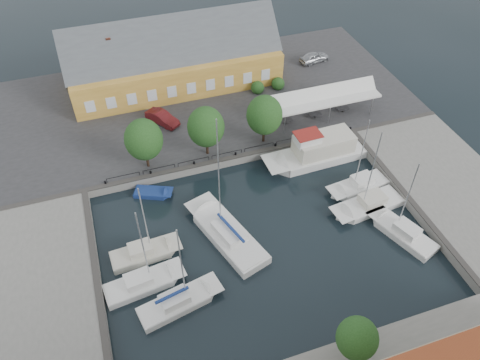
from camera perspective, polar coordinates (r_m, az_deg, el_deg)
The scene contains 19 objects.
ground at distance 48.19m, azimuth 2.29°, elevation -5.99°, with size 140.00×140.00×0.00m, color black.
north_quay at distance 64.29m, azimuth -4.92°, elevation 9.39°, with size 56.00×26.00×1.00m, color #2D2D30.
west_quay at distance 46.30m, azimuth -23.97°, elevation -13.60°, with size 12.00×24.00×1.00m, color slate.
east_quay at distance 56.34m, azimuth 24.55°, elevation -1.11°, with size 12.00×24.00×1.00m, color slate.
quay_edge_fittings at distance 50.40m, azimuth 0.48°, elevation -1.29°, with size 56.00×24.72×0.40m.
warehouse at distance 66.27m, azimuth -8.61°, elevation 14.20°, with size 28.56×14.00×9.55m.
tent_canopy at distance 60.24m, azimuth 10.23°, elevation 9.83°, with size 14.00×4.00×2.83m.
quay_trees at distance 52.68m, azimuth -4.18°, elevation 6.47°, with size 18.20×4.20×6.30m.
car_silver at distance 72.62m, azimuth 9.05°, elevation 14.57°, with size 1.83×4.54×1.55m, color #B4B7BC.
car_red at distance 59.92m, azimuth -9.46°, elevation 7.48°, with size 1.63×4.67×1.54m, color maroon.
center_sailboat at distance 47.19m, azimuth -1.56°, elevation -6.73°, with size 6.30×11.25×14.70m.
trawler at distance 55.87m, azimuth 9.49°, elevation 3.36°, with size 12.52×3.99×5.00m.
east_boat_a at distance 53.62m, azimuth 14.27°, elevation -0.77°, with size 7.32×3.16×10.25m.
east_boat_b at distance 51.77m, azimuth 15.36°, elevation -3.06°, with size 8.36×3.58×11.11m.
east_boat_c at distance 50.18m, azimuth 19.17°, elevation -6.19°, with size 4.85×7.83×9.83m.
west_boat_b at distance 46.78m, azimuth -11.56°, elevation -8.83°, with size 7.02×2.75×9.61m.
west_boat_c at distance 44.78m, azimuth -11.72°, elevation -12.33°, with size 7.72×3.29×10.26m.
west_boat_d at distance 43.17m, azimuth -7.49°, elevation -14.67°, with size 8.00×3.85×10.48m.
launch_nw at distance 52.33m, azimuth -10.58°, elevation -1.63°, with size 4.47×3.21×0.88m.
Camera 1 is at (-11.70, -28.67, 36.92)m, focal length 35.00 mm.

